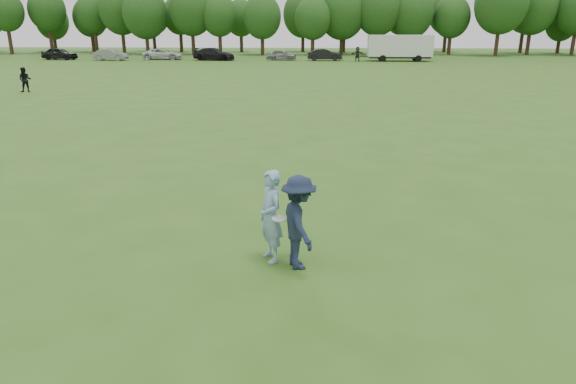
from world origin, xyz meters
name	(u,v)px	position (x,y,z in m)	size (l,w,h in m)	color
ground	(323,272)	(0.00, 0.00, 0.00)	(200.00, 200.00, 0.00)	#2E5718
thrower	(271,216)	(-1.01, 0.49, 0.89)	(0.65, 0.43, 1.79)	#7FA5C4
defender	(299,222)	(-0.47, 0.22, 0.89)	(1.15, 0.66, 1.77)	#1A2439
player_far_a	(25,80)	(-20.15, 25.57, 0.83)	(0.80, 0.63, 1.66)	black
player_far_d	(358,54)	(4.33, 58.59, 0.91)	(1.69, 0.54, 1.83)	#272727
car_a	(60,54)	(-34.87, 59.61, 0.78)	(1.85, 4.59, 1.57)	black
car_b	(110,55)	(-27.61, 58.70, 0.72)	(1.52, 4.36, 1.44)	gray
car_c	(163,54)	(-21.26, 60.72, 0.72)	(2.38, 5.17, 1.44)	silver
car_d	(214,54)	(-14.19, 59.74, 0.78)	(2.19, 5.40, 1.57)	black
car_e	(281,55)	(-5.42, 60.46, 0.67)	(1.57, 3.91, 1.33)	gray
car_f	(325,55)	(0.22, 60.04, 0.74)	(1.56, 4.47, 1.47)	black
field_cone	(536,69)	(21.56, 46.18, 0.15)	(0.28, 0.28, 0.30)	#DA610B
disc_in_play	(279,218)	(-0.83, 0.22, 0.96)	(0.32, 0.32, 0.06)	white
cargo_trailer	(400,47)	(9.68, 59.67, 1.78)	(9.00, 2.75, 3.20)	silver
treeline	(342,13)	(2.81, 76.90, 6.26)	(130.35, 18.39, 11.74)	#332114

